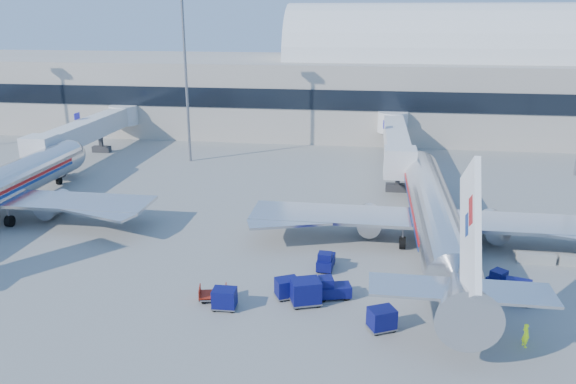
% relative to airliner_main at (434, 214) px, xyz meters
% --- Properties ---
extents(ground, '(260.00, 260.00, 0.00)m').
position_rel_airliner_main_xyz_m(ground, '(-10.00, -4.51, -2.93)').
color(ground, gray).
rests_on(ground, ground).
extents(terminal, '(170.00, 28.15, 21.00)m').
position_rel_airliner_main_xyz_m(terminal, '(-23.60, 51.46, 4.60)').
color(terminal, '#B2AA9E').
rests_on(terminal, ground).
extents(airliner_main, '(32.00, 37.26, 12.07)m').
position_rel_airliner_main_xyz_m(airliner_main, '(0.00, 0.00, 0.00)').
color(airliner_main, silver).
rests_on(airliner_main, ground).
extents(jetbridge_near, '(4.40, 27.50, 6.25)m').
position_rel_airliner_main_xyz_m(jetbridge_near, '(-2.40, 26.30, 1.00)').
color(jetbridge_near, silver).
rests_on(jetbridge_near, ground).
extents(jetbridge_mid, '(4.40, 27.50, 6.25)m').
position_rel_airliner_main_xyz_m(jetbridge_mid, '(-44.40, 26.30, 1.00)').
color(jetbridge_mid, silver).
rests_on(jetbridge_mid, ground).
extents(mast_west, '(2.00, 1.20, 22.60)m').
position_rel_airliner_main_xyz_m(mast_west, '(-30.00, 25.49, 11.87)').
color(mast_west, slate).
rests_on(mast_west, ground).
extents(barrier_near, '(3.00, 0.55, 0.90)m').
position_rel_airliner_main_xyz_m(barrier_near, '(8.00, -2.51, -2.48)').
color(barrier_near, '#9E9E96').
rests_on(barrier_near, ground).
extents(tug_lead, '(2.73, 1.85, 1.62)m').
position_rel_airliner_main_xyz_m(tug_lead, '(-8.03, -10.66, -2.19)').
color(tug_lead, '#0A0C4D').
rests_on(tug_lead, ground).
extents(tug_right, '(2.60, 2.49, 1.57)m').
position_rel_airliner_main_xyz_m(tug_right, '(4.29, -7.99, -2.21)').
color(tug_right, '#0A0C4D').
rests_on(tug_right, ground).
extents(tug_left, '(1.39, 2.50, 1.57)m').
position_rel_airliner_main_xyz_m(tug_left, '(-8.85, -6.00, -2.21)').
color(tug_left, '#0A0C4D').
rests_on(tug_left, ground).
extents(cart_train_a, '(2.51, 2.20, 1.84)m').
position_rel_airliner_main_xyz_m(cart_train_a, '(-9.77, -11.85, -1.94)').
color(cart_train_a, '#0A0C4D').
rests_on(cart_train_a, ground).
extents(cart_train_b, '(2.05, 1.88, 1.46)m').
position_rel_airliner_main_xyz_m(cart_train_b, '(-11.19, -11.06, -2.15)').
color(cart_train_b, '#0A0C4D').
rests_on(cart_train_b, ground).
extents(cart_train_c, '(1.71, 1.32, 1.48)m').
position_rel_airliner_main_xyz_m(cart_train_c, '(-15.21, -13.26, -2.14)').
color(cart_train_c, '#0A0C4D').
rests_on(cart_train_c, ground).
extents(cart_solo_near, '(2.12, 1.93, 1.51)m').
position_rel_airliner_main_xyz_m(cart_solo_near, '(-4.56, -14.45, -2.12)').
color(cart_solo_near, '#0A0C4D').
rests_on(cart_solo_near, ground).
extents(cart_solo_far, '(2.13, 1.83, 1.61)m').
position_rel_airliner_main_xyz_m(cart_solo_far, '(4.95, -9.40, -2.07)').
color(cart_solo_far, '#0A0C4D').
rests_on(cart_solo_far, ground).
extents(cart_open_red, '(2.17, 1.74, 0.52)m').
position_rel_airliner_main_xyz_m(cart_open_red, '(-16.31, -12.21, -2.56)').
color(cart_open_red, slate).
rests_on(cart_open_red, ground).
extents(ramp_worker, '(0.54, 0.66, 1.55)m').
position_rel_airliner_main_xyz_m(ramp_worker, '(4.08, -15.09, -2.15)').
color(ramp_worker, '#B4FF1A').
rests_on(ramp_worker, ground).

